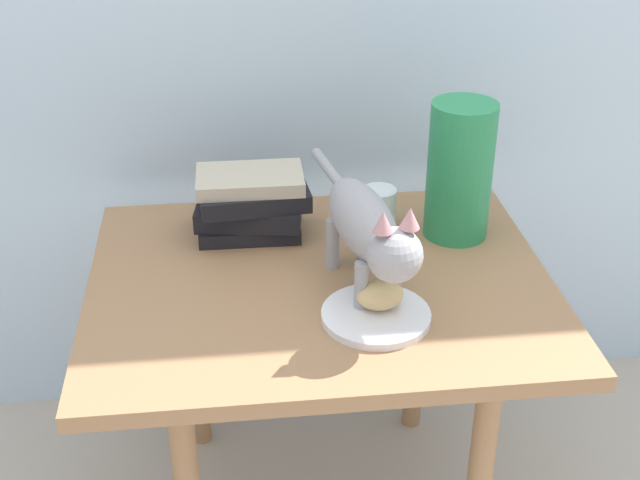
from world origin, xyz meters
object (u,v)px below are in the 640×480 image
at_px(side_table, 320,312).
at_px(plate, 376,316).
at_px(candle_jar, 379,211).
at_px(cat, 368,228).
at_px(bread_roll, 380,295).
at_px(book_stack, 251,204).
at_px(green_vase, 460,171).

relative_size(side_table, plate, 4.53).
bearing_deg(candle_jar, cat, -104.70).
distance_m(bread_roll, cat, 0.11).
distance_m(bread_roll, candle_jar, 0.31).
xyz_separation_m(bread_roll, candle_jar, (0.05, 0.31, -0.00)).
xyz_separation_m(plate, bread_roll, (0.01, 0.01, 0.03)).
xyz_separation_m(side_table, candle_jar, (0.14, 0.18, 0.11)).
bearing_deg(book_stack, candle_jar, -0.83).
xyz_separation_m(side_table, book_stack, (-0.12, 0.19, 0.14)).
bearing_deg(plate, candle_jar, 79.38).
bearing_deg(plate, bread_roll, 58.01).
bearing_deg(cat, book_stack, 127.76).
height_order(side_table, candle_jar, candle_jar).
height_order(cat, book_stack, cat).
bearing_deg(book_stack, plate, -59.19).
bearing_deg(green_vase, candle_jar, 164.33).
bearing_deg(book_stack, green_vase, -6.39).
xyz_separation_m(bread_roll, green_vase, (0.20, 0.27, 0.10)).
xyz_separation_m(book_stack, green_vase, (0.40, -0.05, 0.07)).
relative_size(side_table, bread_roll, 10.51).
bearing_deg(plate, green_vase, 53.49).
height_order(book_stack, green_vase, green_vase).
bearing_deg(plate, book_stack, 120.81).
height_order(side_table, cat, cat).
height_order(plate, cat, cat).
height_order(bread_roll, green_vase, green_vase).
relative_size(book_stack, green_vase, 0.84).
relative_size(plate, green_vase, 0.68).
distance_m(bread_roll, green_vase, 0.35).
bearing_deg(cat, plate, -87.61).
height_order(side_table, green_vase, green_vase).
distance_m(plate, book_stack, 0.38).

